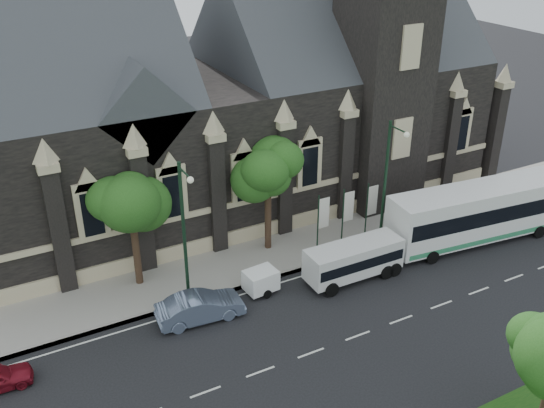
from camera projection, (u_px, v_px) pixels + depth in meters
ground at (311, 353)px, 32.09m from camera, size 160.00×160.00×0.00m
sidewalk at (234, 266)px, 39.53m from camera, size 80.00×5.00×0.15m
museum at (241, 97)px, 45.35m from camera, size 40.00×17.70×29.90m
tree_walk_right at (269, 169)px, 39.26m from camera, size 4.08×4.08×7.80m
tree_walk_left at (133, 199)px, 35.48m from camera, size 3.91×3.91×7.64m
street_lamp_near at (387, 179)px, 39.59m from camera, size 0.36×1.88×9.00m
street_lamp_mid at (185, 228)px, 33.68m from camera, size 0.36×1.88×9.00m
banner_flag_left at (322, 216)px, 40.75m from camera, size 0.90×0.10×4.00m
banner_flag_center at (347, 210)px, 41.60m from camera, size 0.90×0.10×4.00m
banner_flag_right at (370, 204)px, 42.44m from camera, size 0.90×0.10×4.00m
tour_coach at (482, 211)px, 41.82m from camera, size 14.02×4.33×4.02m
shuttle_bus at (354, 259)px, 37.78m from camera, size 6.33×2.31×2.43m
box_trailer at (261, 280)px, 36.69m from camera, size 2.82×1.66×1.48m
sedan at (200, 307)px, 34.32m from camera, size 5.10×2.14×1.64m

